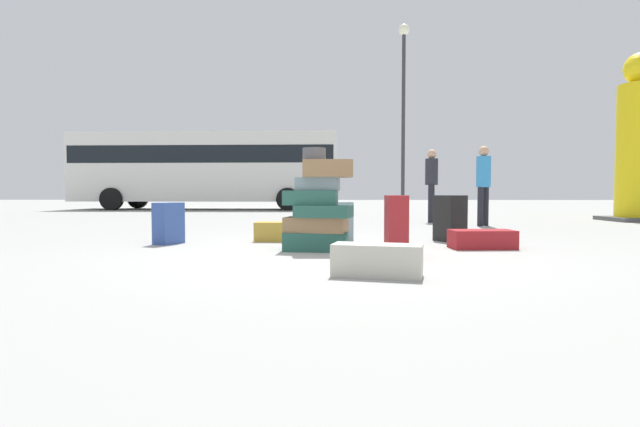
# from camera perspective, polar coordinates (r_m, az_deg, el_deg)

# --- Properties ---
(ground_plane) EXTENTS (80.00, 80.00, 0.00)m
(ground_plane) POSITION_cam_1_polar(r_m,az_deg,el_deg) (5.70, 0.86, -4.74)
(ground_plane) COLOR #9E9E99
(suitcase_tower) EXTENTS (0.88, 0.66, 1.27)m
(suitcase_tower) POSITION_cam_1_polar(r_m,az_deg,el_deg) (5.98, -0.21, 0.54)
(suitcase_tower) COLOR #26594C
(suitcase_tower) RESTS_ON ground
(suitcase_cream_foreground_far) EXTENTS (0.81, 0.47, 0.28)m
(suitcase_cream_foreground_far) POSITION_cam_1_polar(r_m,az_deg,el_deg) (4.18, 6.77, -5.50)
(suitcase_cream_foreground_far) COLOR beige
(suitcase_cream_foreground_far) RESTS_ON ground
(suitcase_black_left_side) EXTENTS (0.45, 0.51, 0.68)m
(suitcase_black_left_side) POSITION_cam_1_polar(r_m,az_deg,el_deg) (7.33, 15.10, -0.56)
(suitcase_black_left_side) COLOR black
(suitcase_black_left_side) RESTS_ON ground
(suitcase_maroon_foreground_near) EXTENTS (0.82, 0.46, 0.24)m
(suitcase_maroon_foreground_near) POSITION_cam_1_polar(r_m,az_deg,el_deg) (6.52, 18.60, -2.90)
(suitcase_maroon_foreground_near) COLOR maroon
(suitcase_maroon_foreground_near) RESTS_ON ground
(suitcase_slate_white_trunk) EXTENTS (0.40, 0.41, 0.58)m
(suitcase_slate_white_trunk) POSITION_cam_1_polar(r_m,az_deg,el_deg) (7.15, 2.35, -0.94)
(suitcase_slate_white_trunk) COLOR gray
(suitcase_slate_white_trunk) RESTS_ON ground
(suitcase_navy_upright_blue) EXTENTS (0.38, 0.46, 0.58)m
(suitcase_navy_upright_blue) POSITION_cam_1_polar(r_m,az_deg,el_deg) (7.05, -17.46, -1.11)
(suitcase_navy_upright_blue) COLOR #334F99
(suitcase_navy_upright_blue) RESTS_ON ground
(suitcase_tan_right_side) EXTENTS (0.66, 0.37, 0.28)m
(suitcase_tan_right_side) POSITION_cam_1_polar(r_m,az_deg,el_deg) (7.13, -5.02, -2.15)
(suitcase_tan_right_side) COLOR #B28C33
(suitcase_tan_right_side) RESTS_ON ground
(suitcase_maroon_behind_tower) EXTENTS (0.22, 0.43, 0.69)m
(suitcase_maroon_behind_tower) POSITION_cam_1_polar(r_m,az_deg,el_deg) (5.34, 8.98, -1.55)
(suitcase_maroon_behind_tower) COLOR maroon
(suitcase_maroon_behind_tower) RESTS_ON ground
(person_bearded_onlooker) EXTENTS (0.30, 0.30, 1.71)m
(person_bearded_onlooker) POSITION_cam_1_polar(r_m,az_deg,el_deg) (10.86, 18.76, 3.96)
(person_bearded_onlooker) COLOR black
(person_bearded_onlooker) RESTS_ON ground
(person_tourist_with_camera) EXTENTS (0.30, 0.33, 1.74)m
(person_tourist_with_camera) POSITION_cam_1_polar(r_m,az_deg,el_deg) (11.79, 13.04, 4.03)
(person_tourist_with_camera) COLOR black
(person_tourist_with_camera) RESTS_ON ground
(yellow_dummy_statue) EXTENTS (1.43, 1.43, 4.19)m
(yellow_dummy_statue) POSITION_cam_1_polar(r_m,az_deg,el_deg) (14.52, 33.52, 6.63)
(yellow_dummy_statue) COLOR yellow
(yellow_dummy_statue) RESTS_ON ground
(parked_bus) EXTENTS (10.92, 2.85, 3.15)m
(parked_bus) POSITION_cam_1_polar(r_m,az_deg,el_deg) (20.95, -13.18, 5.51)
(parked_bus) COLOR silver
(parked_bus) RESTS_ON ground
(lamp_post) EXTENTS (0.36, 0.36, 6.22)m
(lamp_post) POSITION_cam_1_polar(r_m,az_deg,el_deg) (16.57, 9.84, 14.07)
(lamp_post) COLOR #333338
(lamp_post) RESTS_ON ground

